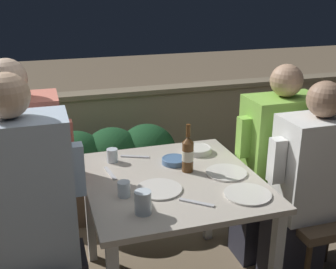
{
  "coord_description": "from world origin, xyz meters",
  "views": [
    {
      "loc": [
        -0.61,
        -1.9,
        1.7
      ],
      "look_at": [
        0.0,
        0.07,
        0.94
      ],
      "focal_mm": 45.0,
      "sensor_mm": 36.0,
      "label": 1
    }
  ],
  "objects": [
    {
      "name": "fork_0",
      "position": [
        -0.3,
        0.15,
        0.72
      ],
      "size": [
        0.04,
        0.17,
        0.01
      ],
      "color": "silver",
      "rests_on": "dining_table"
    },
    {
      "name": "glass_cup_1",
      "position": [
        -0.26,
        0.3,
        0.76
      ],
      "size": [
        0.06,
        0.06,
        0.08
      ],
      "color": "silver",
      "rests_on": "dining_table"
    },
    {
      "name": "glass_cup_0",
      "position": [
        -0.23,
        -0.3,
        0.77
      ],
      "size": [
        0.08,
        0.08,
        0.11
      ],
      "color": "silver",
      "rests_on": "dining_table"
    },
    {
      "name": "plate_2",
      "position": [
        0.3,
        -0.03,
        0.72
      ],
      "size": [
        0.22,
        0.22,
        0.01
      ],
      "color": "silver",
      "rests_on": "dining_table"
    },
    {
      "name": "person_white_polo",
      "position": [
        0.74,
        -0.16,
        0.61
      ],
      "size": [
        0.49,
        0.26,
        1.22
      ],
      "color": "#282833",
      "rests_on": "ground_plane"
    },
    {
      "name": "plate_0",
      "position": [
        0.29,
        -0.29,
        0.72
      ],
      "size": [
        0.23,
        0.23,
        0.01
      ],
      "color": "silver",
      "rests_on": "dining_table"
    },
    {
      "name": "bowl_0",
      "position": [
        0.26,
        0.29,
        0.74
      ],
      "size": [
        0.17,
        0.17,
        0.04
      ],
      "color": "silver",
      "rests_on": "dining_table"
    },
    {
      "name": "dining_table",
      "position": [
        0.0,
        0.0,
        0.63
      ],
      "size": [
        0.9,
        0.94,
        0.72
      ],
      "color": "#BCB2A3",
      "rests_on": "ground_plane"
    },
    {
      "name": "chair_right_far",
      "position": [
        0.91,
        0.17,
        0.53
      ],
      "size": [
        0.47,
        0.47,
        0.86
      ],
      "color": "brown",
      "rests_on": "ground_plane"
    },
    {
      "name": "person_green_blouse",
      "position": [
        0.71,
        0.17,
        0.63
      ],
      "size": [
        0.51,
        0.26,
        1.25
      ],
      "color": "#282833",
      "rests_on": "ground_plane"
    },
    {
      "name": "beer_bottle",
      "position": [
        0.11,
        0.06,
        0.82
      ],
      "size": [
        0.06,
        0.06,
        0.27
      ],
      "color": "brown",
      "rests_on": "dining_table"
    },
    {
      "name": "person_coral_top",
      "position": [
        -0.73,
        0.2,
        0.68
      ],
      "size": [
        0.51,
        0.26,
        1.36
      ],
      "color": "#282833",
      "rests_on": "ground_plane"
    },
    {
      "name": "parapet_wall",
      "position": [
        0.0,
        1.6,
        0.41
      ],
      "size": [
        9.0,
        0.18,
        0.81
      ],
      "color": "gray",
      "rests_on": "ground_plane"
    },
    {
      "name": "person_blue_shirt",
      "position": [
        -0.72,
        -0.15,
        0.68
      ],
      "size": [
        0.52,
        0.26,
        1.36
      ],
      "color": "#282833",
      "rests_on": "ground_plane"
    },
    {
      "name": "planter_hedge",
      "position": [
        -0.15,
        0.99,
        0.38
      ],
      "size": [
        0.98,
        0.47,
        0.68
      ],
      "color": "brown",
      "rests_on": "ground_plane"
    },
    {
      "name": "fork_1",
      "position": [
        -0.12,
        0.33,
        0.72
      ],
      "size": [
        0.16,
        0.09,
        0.01
      ],
      "color": "silver",
      "rests_on": "dining_table"
    },
    {
      "name": "bowl_1",
      "position": [
        0.07,
        0.18,
        0.74
      ],
      "size": [
        0.14,
        0.14,
        0.03
      ],
      "color": "#4C709E",
      "rests_on": "dining_table"
    },
    {
      "name": "plate_1",
      "position": [
        -0.1,
        -0.11,
        0.72
      ],
      "size": [
        0.23,
        0.23,
        0.01
      ],
      "color": "silver",
      "rests_on": "dining_table"
    },
    {
      "name": "glass_cup_2",
      "position": [
        -0.28,
        -0.12,
        0.76
      ],
      "size": [
        0.06,
        0.06,
        0.08
      ],
      "color": "silver",
      "rests_on": "dining_table"
    },
    {
      "name": "fork_2",
      "position": [
        0.03,
        -0.29,
        0.72
      ],
      "size": [
        0.14,
        0.13,
        0.01
      ],
      "color": "silver",
      "rests_on": "dining_table"
    }
  ]
}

